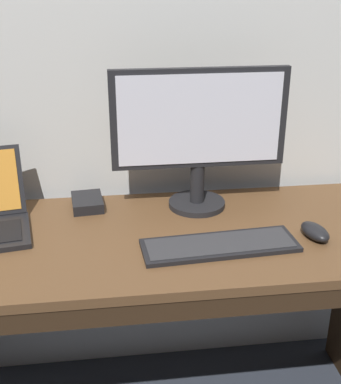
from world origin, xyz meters
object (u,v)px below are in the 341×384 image
object	(u,v)px
computer_mouse	(315,232)
external_drive_box	(87,202)
external_monitor	(199,133)
wired_keyboard	(220,245)

from	to	relation	value
computer_mouse	external_drive_box	world-z (taller)	computer_mouse
computer_mouse	external_drive_box	distance (m)	0.75
external_monitor	external_drive_box	size ratio (longest dim) A/B	4.09
external_monitor	computer_mouse	distance (m)	0.47
external_monitor	external_drive_box	distance (m)	0.45
external_monitor	computer_mouse	bearing A→B (deg)	-39.13
external_monitor	wired_keyboard	bearing A→B (deg)	-86.41
wired_keyboard	external_drive_box	distance (m)	0.51
external_monitor	computer_mouse	world-z (taller)	external_monitor
external_monitor	external_drive_box	xyz separation A→B (m)	(-0.37, 0.05, -0.25)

